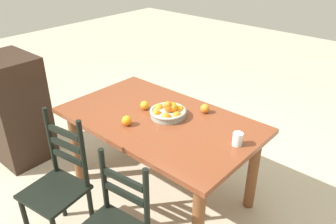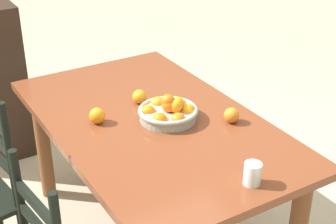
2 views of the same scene
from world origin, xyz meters
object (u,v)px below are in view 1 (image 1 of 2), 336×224
drinking_glass (238,139)px  dining_table (159,130)px  cabinet (14,109)px  fruit_bowl (168,112)px  chair_near_window (59,186)px  orange_loose_2 (145,105)px  orange_loose_1 (205,109)px  orange_loose_0 (127,121)px

drinking_glass → dining_table: bearing=6.7°
cabinet → drinking_glass: cabinet is taller
fruit_bowl → drinking_glass: size_ratio=3.12×
chair_near_window → fruit_bowl: chair_near_window is taller
dining_table → fruit_bowl: 0.18m
fruit_bowl → orange_loose_2: 0.23m
cabinet → orange_loose_1: size_ratio=14.11×
chair_near_window → drinking_glass: chair_near_window is taller
orange_loose_2 → drinking_glass: size_ratio=0.78×
dining_table → cabinet: size_ratio=1.50×
orange_loose_0 → orange_loose_1: (-0.33, -0.56, -0.00)m
fruit_bowl → orange_loose_0: bearing=65.0°
cabinet → drinking_glass: 2.22m
orange_loose_2 → dining_table: bearing=170.7°
orange_loose_0 → orange_loose_1: size_ratio=1.04×
dining_table → chair_near_window: size_ratio=1.60×
chair_near_window → orange_loose_1: size_ratio=13.20×
cabinet → fruit_bowl: (-1.49, -0.59, 0.26)m
orange_loose_1 → orange_loose_2: (0.41, 0.28, -0.00)m
orange_loose_2 → orange_loose_0: bearing=106.9°
chair_near_window → drinking_glass: (-0.87, -0.90, 0.33)m
cabinet → fruit_bowl: cabinet is taller
orange_loose_1 → drinking_glass: bearing=152.1°
chair_near_window → orange_loose_2: 0.92m
cabinet → drinking_glass: size_ratio=11.24×
orange_loose_0 → fruit_bowl: bearing=-115.0°
orange_loose_0 → cabinet: bearing=11.7°
dining_table → orange_loose_0: 0.31m
cabinet → dining_table: bearing=-160.6°
cabinet → orange_loose_2: bearing=-156.7°
chair_near_window → orange_loose_2: (-0.02, -0.86, 0.32)m
dining_table → orange_loose_0: size_ratio=20.34×
cabinet → orange_loose_2: 1.40m
dining_table → fruit_bowl: bearing=-119.4°
orange_loose_2 → chair_near_window: bearing=89.0°
dining_table → orange_loose_2: 0.24m
dining_table → cabinet: (1.45, 0.52, -0.11)m
orange_loose_1 → drinking_glass: 0.51m
dining_table → drinking_glass: drinking_glass is taller
chair_near_window → fruit_bowl: size_ratio=3.37×
chair_near_window → cabinet: size_ratio=0.94×
dining_table → chair_near_window: 0.87m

